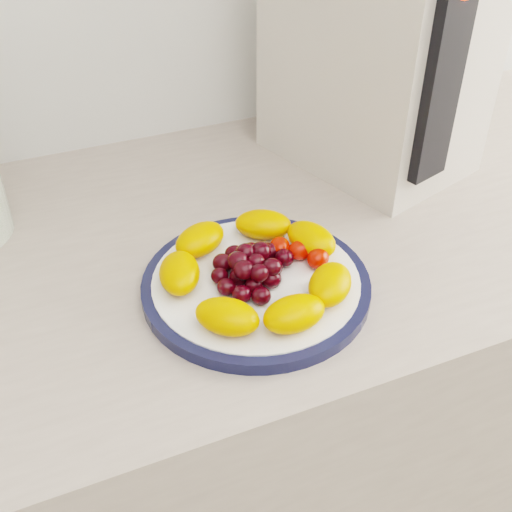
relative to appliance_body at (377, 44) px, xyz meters
name	(u,v)px	position (x,y,z in m)	size (l,w,h in m)	color
counter	(236,444)	(-0.26, -0.11, -0.62)	(3.50, 0.60, 0.90)	#AA998B
cabinet_face	(236,454)	(-0.26, -0.11, -0.65)	(3.48, 0.58, 0.84)	#7F5D4D
plate_rim	(256,285)	(-0.28, -0.23, -0.17)	(0.26, 0.26, 0.01)	#111534
plate_face	(256,285)	(-0.28, -0.23, -0.17)	(0.24, 0.24, 0.02)	white
appliance_body	(377,44)	(0.00, 0.00, 0.00)	(0.20, 0.28, 0.35)	beige
appliance_panel	(442,81)	(0.00, -0.15, 0.00)	(0.06, 0.02, 0.26)	black
fruit_plate	(260,266)	(-0.27, -0.23, -0.14)	(0.23, 0.22, 0.04)	orange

